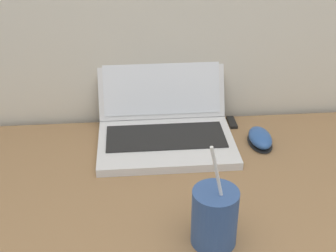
% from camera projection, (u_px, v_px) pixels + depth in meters
% --- Properties ---
extents(laptop, '(0.34, 0.33, 0.25)m').
position_uv_depth(laptop, '(164.00, 115.00, 1.20)').
color(laptop, silver).
rests_on(laptop, desk).
extents(drink_cup, '(0.08, 0.08, 0.22)m').
position_uv_depth(drink_cup, '(215.00, 216.00, 0.85)').
color(drink_cup, '#33518C').
rests_on(drink_cup, desk).
extents(computer_mouse, '(0.06, 0.11, 0.03)m').
position_uv_depth(computer_mouse, '(260.00, 138.00, 1.18)').
color(computer_mouse, black).
rests_on(computer_mouse, desk).
extents(usb_stick, '(0.02, 0.06, 0.01)m').
position_uv_depth(usb_stick, '(232.00, 122.00, 1.27)').
color(usb_stick, black).
rests_on(usb_stick, desk).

